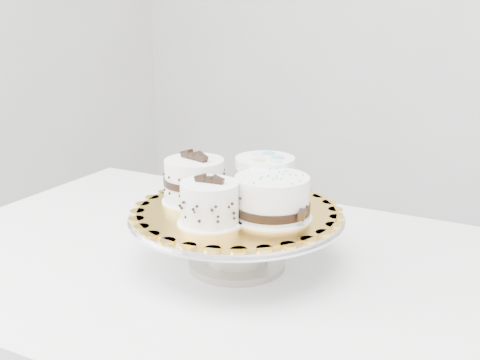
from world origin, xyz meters
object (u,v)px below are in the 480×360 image
Objects in this scene: table at (224,303)px; cake_ribbon at (272,199)px; cake_swirl at (210,204)px; cake_dots at (265,178)px; cake_banded at (195,182)px; cake_stand at (237,230)px; cake_board at (237,211)px.

cake_ribbon is at bearing -9.92° from table.
cake_dots is (-0.00, 0.15, 0.01)m from cake_swirl.
cake_banded reaches higher than cake_dots.
table is 10.00× the size of cake_dots.
cake_banded reaches higher than cake_ribbon.
cake_swirl is (0.01, -0.08, 0.07)m from cake_stand.
cake_banded is 0.15m from cake_ribbon.
cake_swirl is 0.10m from cake_ribbon.
cake_board is at bearing 79.86° from cake_swirl.
table is 8.13× the size of cake_ribbon.
cake_board is at bearing 90.00° from cake_stand.
cake_ribbon is at bearing 4.43° from cake_board.
cake_stand is 2.35× the size of cake_ribbon.
cake_banded is at bearing -174.29° from cake_stand.
cake_stand is at bearing -19.80° from table.
cake_board is at bearing 12.83° from cake_banded.
cake_stand is 1.09× the size of cake_board.
cake_board is 0.09m from cake_banded.
cake_dots is at bearing 75.98° from cake_swirl.
cake_swirl reaches higher than cake_stand.
cake_swirl is at bearing -102.52° from cake_dots.
cake_swirl is 0.72× the size of cake_ribbon.
cake_swirl is at bearing -29.58° from cake_banded.
cake_ribbon is (0.15, 0.01, -0.00)m from cake_banded.
cake_stand is at bearing 12.83° from cake_banded.
cake_stand is at bearing 163.62° from cake_ribbon.
cake_board is (0.03, -0.01, 0.19)m from table.
table is at bearing 169.48° from cake_stand.
cake_banded is 0.74× the size of cake_ribbon.
table is 0.19m from cake_board.
cake_dots is at bearing 86.45° from cake_stand.
table is 0.16m from cake_stand.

